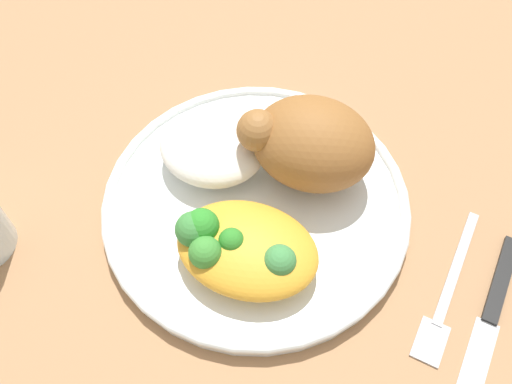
{
  "coord_description": "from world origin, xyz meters",
  "views": [
    {
      "loc": [
        -0.08,
        0.24,
        0.42
      ],
      "look_at": [
        0.0,
        0.0,
        0.03
      ],
      "focal_mm": 39.49,
      "sensor_mm": 36.0,
      "label": 1
    }
  ],
  "objects_px": {
    "roasted_chicken": "(309,143)",
    "fork": "(448,291)",
    "knife": "(490,319)",
    "rice_pile": "(213,147)",
    "plate": "(256,204)",
    "mac_cheese_with_broccoli": "(241,247)"
  },
  "relations": [
    {
      "from": "plate",
      "to": "roasted_chicken",
      "type": "xyz_separation_m",
      "value": [
        -0.03,
        -0.04,
        0.05
      ]
    },
    {
      "from": "roasted_chicken",
      "to": "mac_cheese_with_broccoli",
      "type": "distance_m",
      "value": 0.1
    },
    {
      "from": "mac_cheese_with_broccoli",
      "to": "fork",
      "type": "distance_m",
      "value": 0.17
    },
    {
      "from": "plate",
      "to": "mac_cheese_with_broccoli",
      "type": "xyz_separation_m",
      "value": [
        -0.01,
        0.06,
        0.03
      ]
    },
    {
      "from": "roasted_chicken",
      "to": "mac_cheese_with_broccoli",
      "type": "xyz_separation_m",
      "value": [
        0.02,
        0.1,
        -0.02
      ]
    },
    {
      "from": "rice_pile",
      "to": "knife",
      "type": "bearing_deg",
      "value": 165.57
    },
    {
      "from": "fork",
      "to": "knife",
      "type": "relative_size",
      "value": 0.75
    },
    {
      "from": "rice_pile",
      "to": "knife",
      "type": "xyz_separation_m",
      "value": [
        -0.25,
        0.06,
        -0.03
      ]
    },
    {
      "from": "roasted_chicken",
      "to": "fork",
      "type": "distance_m",
      "value": 0.16
    },
    {
      "from": "plate",
      "to": "roasted_chicken",
      "type": "relative_size",
      "value": 2.34
    },
    {
      "from": "plate",
      "to": "mac_cheese_with_broccoli",
      "type": "bearing_deg",
      "value": 96.71
    },
    {
      "from": "plate",
      "to": "fork",
      "type": "bearing_deg",
      "value": 171.88
    },
    {
      "from": "mac_cheese_with_broccoli",
      "to": "knife",
      "type": "height_order",
      "value": "mac_cheese_with_broccoli"
    },
    {
      "from": "rice_pile",
      "to": "mac_cheese_with_broccoli",
      "type": "distance_m",
      "value": 0.1
    },
    {
      "from": "plate",
      "to": "rice_pile",
      "type": "distance_m",
      "value": 0.06
    },
    {
      "from": "roasted_chicken",
      "to": "knife",
      "type": "distance_m",
      "value": 0.19
    },
    {
      "from": "roasted_chicken",
      "to": "knife",
      "type": "relative_size",
      "value": 0.58
    },
    {
      "from": "fork",
      "to": "knife",
      "type": "height_order",
      "value": "knife"
    },
    {
      "from": "mac_cheese_with_broccoli",
      "to": "knife",
      "type": "bearing_deg",
      "value": -174.61
    },
    {
      "from": "rice_pile",
      "to": "knife",
      "type": "distance_m",
      "value": 0.26
    },
    {
      "from": "rice_pile",
      "to": "knife",
      "type": "height_order",
      "value": "rice_pile"
    },
    {
      "from": "fork",
      "to": "knife",
      "type": "bearing_deg",
      "value": 158.51
    }
  ]
}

